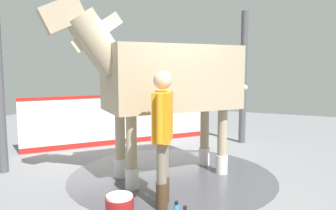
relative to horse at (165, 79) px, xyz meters
The scene contains 7 objects.
ground_plane 1.66m from the horse, 146.83° to the right, with size 16.00×16.00×0.02m, color gray.
wet_patch 1.63m from the horse, 139.34° to the left, with size 3.44×3.44×0.00m, color #4C4C54.
barrier_wall 2.75m from the horse, 133.40° to the right, with size 3.55×3.07×1.18m.
roof_post_far 3.03m from the horse, 166.98° to the left, with size 0.16×0.16×3.09m, color #4C4C51.
horse is the anchor object (origin of this frame).
handler 1.29m from the horse, 22.55° to the left, with size 0.67×0.37×1.77m.
wash_bucket 2.26m from the horse, ahead, with size 0.33×0.33×0.35m.
Camera 1 is at (5.04, 2.33, 1.82)m, focal length 34.79 mm.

